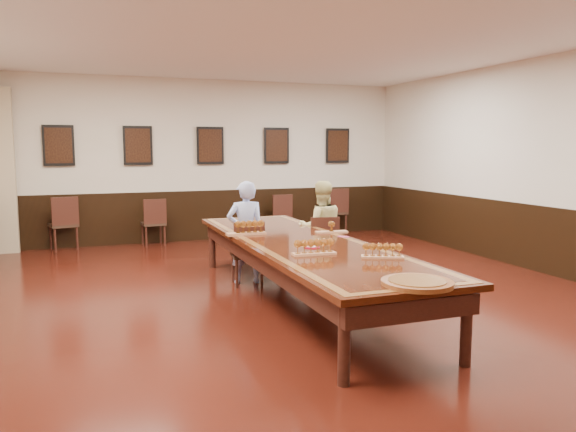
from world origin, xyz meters
name	(u,v)px	position (x,y,z in m)	size (l,w,h in m)	color
floor	(302,303)	(0.00, 0.00, -0.01)	(8.00, 10.00, 0.02)	black
ceiling	(303,29)	(0.00, 0.00, 3.21)	(8.00, 10.00, 0.02)	white
wall_back	(210,161)	(0.00, 5.01, 1.60)	(8.00, 0.02, 3.20)	beige
wall_right	(564,166)	(4.01, 0.00, 1.60)	(0.02, 10.00, 3.20)	beige
chair_man	(247,252)	(-0.37, 1.11, 0.44)	(0.42, 0.45, 0.89)	black
chair_woman	(322,246)	(0.81, 1.24, 0.44)	(0.41, 0.45, 0.88)	black
spare_chair_a	(63,223)	(-2.78, 4.79, 0.49)	(0.46, 0.50, 0.99)	black
spare_chair_b	(153,222)	(-1.19, 4.69, 0.45)	(0.42, 0.46, 0.90)	black
spare_chair_c	(279,216)	(1.39, 4.76, 0.45)	(0.42, 0.46, 0.91)	black
spare_chair_d	(335,211)	(2.69, 4.83, 0.49)	(0.46, 0.50, 0.99)	black
person_man	(246,232)	(-0.36, 1.20, 0.71)	(0.52, 0.34, 1.42)	#526DCE
person_woman	(321,228)	(0.83, 1.34, 0.69)	(0.69, 0.53, 1.38)	beige
pink_phone	(343,237)	(0.60, 0.12, 0.76)	(0.07, 0.13, 0.01)	#D04586
curtain	(1,171)	(-3.75, 4.82, 1.45)	(0.45, 0.18, 2.90)	tan
wainscoting	(303,262)	(0.00, 0.00, 0.50)	(8.00, 10.00, 1.00)	black
conference_table	(303,253)	(0.00, 0.00, 0.61)	(1.40, 5.00, 0.76)	black
posters	(210,146)	(0.00, 4.94, 1.90)	(6.14, 0.04, 0.74)	black
flight_a	(247,228)	(-0.48, 0.71, 0.84)	(0.51, 0.17, 0.19)	#AB6E47
flight_b	(332,228)	(0.60, 0.48, 0.82)	(0.44, 0.18, 0.16)	#AB6E47
flight_c	(314,248)	(-0.21, -0.83, 0.83)	(0.47, 0.17, 0.17)	#AB6E47
flight_d	(383,251)	(0.38, -1.23, 0.82)	(0.44, 0.30, 0.16)	#AB6E47
red_plate_grp	(312,247)	(-0.07, -0.44, 0.76)	(0.18, 0.18, 0.02)	#A90B23
carved_platter	(417,283)	(0.08, -2.31, 0.77)	(0.61, 0.61, 0.05)	#602D13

